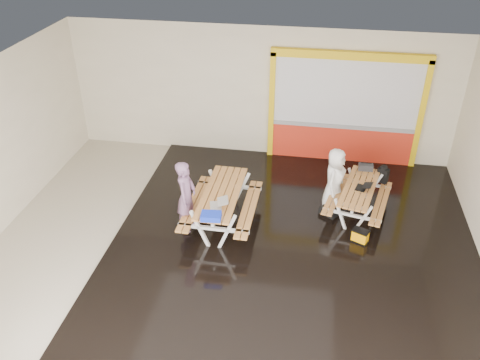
% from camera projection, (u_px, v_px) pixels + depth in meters
% --- Properties ---
extents(room, '(10.02, 8.02, 3.52)m').
position_uv_depth(room, '(232.00, 171.00, 9.57)').
color(room, '#BBB29F').
rests_on(room, ground).
extents(deck, '(7.50, 7.98, 0.05)m').
position_uv_depth(deck, '(292.00, 248.00, 10.30)').
color(deck, black).
rests_on(deck, room).
extents(kiosk, '(3.88, 0.16, 3.00)m').
position_uv_depth(kiosk, '(345.00, 111.00, 12.72)').
color(kiosk, red).
rests_on(kiosk, room).
extents(picnic_table_left, '(1.50, 2.18, 0.87)m').
position_uv_depth(picnic_table_left, '(222.00, 200.00, 10.68)').
color(picnic_table_left, '#C48342').
rests_on(picnic_table_left, deck).
extents(picnic_table_right, '(1.61, 2.06, 0.73)m').
position_uv_depth(picnic_table_right, '(359.00, 193.00, 11.06)').
color(picnic_table_right, '#C48342').
rests_on(picnic_table_right, deck).
extents(person_left, '(0.41, 0.61, 1.61)m').
position_uv_depth(person_left, '(186.00, 196.00, 10.36)').
color(person_left, slate).
rests_on(person_left, deck).
extents(person_right, '(0.65, 0.82, 1.47)m').
position_uv_depth(person_right, '(335.00, 179.00, 11.19)').
color(person_right, white).
rests_on(person_right, deck).
extents(laptop_left, '(0.44, 0.42, 0.16)m').
position_uv_depth(laptop_left, '(218.00, 204.00, 10.10)').
color(laptop_left, silver).
rests_on(laptop_left, picnic_table_left).
extents(laptop_right, '(0.40, 0.38, 0.14)m').
position_uv_depth(laptop_right, '(363.00, 187.00, 10.89)').
color(laptop_right, black).
rests_on(laptop_right, picnic_table_right).
extents(blue_pouch, '(0.42, 0.31, 0.12)m').
position_uv_depth(blue_pouch, '(211.00, 216.00, 9.73)').
color(blue_pouch, '#142EC2').
rests_on(blue_pouch, picnic_table_left).
extents(toolbox, '(0.33, 0.17, 0.19)m').
position_uv_depth(toolbox, '(366.00, 167.00, 11.56)').
color(toolbox, black).
rests_on(toolbox, picnic_table_right).
extents(backpack, '(0.29, 0.26, 0.41)m').
position_uv_depth(backpack, '(383.00, 174.00, 11.55)').
color(backpack, black).
rests_on(backpack, picnic_table_right).
extents(dark_case, '(0.49, 0.46, 0.15)m').
position_uv_depth(dark_case, '(329.00, 211.00, 11.25)').
color(dark_case, black).
rests_on(dark_case, deck).
extents(fluke_bag, '(0.39, 0.34, 0.29)m').
position_uv_depth(fluke_bag, '(360.00, 236.00, 10.37)').
color(fluke_bag, black).
rests_on(fluke_bag, deck).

